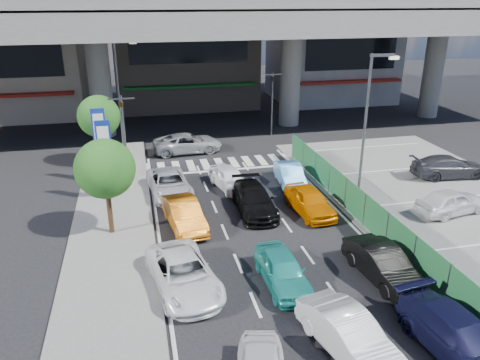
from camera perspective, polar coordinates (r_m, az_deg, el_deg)
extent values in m
plane|color=black|center=(20.99, 4.08, -9.60)|extent=(120.00, 120.00, 0.00)
cube|color=#5C5C59|center=(27.43, 25.43, -3.88)|extent=(12.00, 28.00, 0.06)
cube|color=#5C5C59|center=(23.78, -15.31, -6.24)|extent=(4.00, 30.00, 0.12)
cylinder|color=#60605B|center=(39.81, -16.67, 10.78)|extent=(1.80, 1.80, 8.00)
cylinder|color=#60605B|center=(41.93, 6.13, 12.05)|extent=(1.80, 1.80, 8.00)
cylinder|color=#60605B|center=(48.27, 22.44, 11.83)|extent=(1.80, 1.80, 8.00)
cube|color=#60605B|center=(39.55, -5.24, 18.81)|extent=(64.00, 14.00, 2.00)
cube|color=#60605B|center=(32.79, -3.56, 20.58)|extent=(64.00, 0.40, 0.90)
cube|color=#60605B|center=(46.26, -6.54, 20.76)|extent=(64.00, 0.40, 0.90)
cube|color=#AA9E89|center=(50.45, -25.79, 14.58)|extent=(12.00, 10.00, 13.00)
cube|color=#A61B14|center=(45.99, -26.29, 9.30)|extent=(10.80, 1.60, 0.25)
cube|color=black|center=(45.51, -27.19, 14.65)|extent=(9.60, 0.10, 5.85)
cube|color=gray|center=(50.54, -6.99, 17.62)|extent=(14.00, 10.00, 15.00)
cube|color=#125D1E|center=(46.07, -6.01, 11.39)|extent=(12.60, 1.60, 0.25)
cube|color=black|center=(45.51, -6.30, 18.18)|extent=(11.20, 0.10, 6.75)
cube|color=gray|center=(53.82, 11.10, 16.02)|extent=(12.00, 10.00, 12.00)
cube|color=#A61B14|center=(49.62, 13.20, 11.68)|extent=(10.80, 1.60, 0.25)
cube|color=black|center=(49.22, 13.54, 16.05)|extent=(9.60, 0.10, 5.40)
cylinder|color=#595B60|center=(30.29, -13.89, 5.14)|extent=(0.14, 0.14, 5.20)
cube|color=#595B60|center=(29.72, -14.30, 9.57)|extent=(1.60, 0.08, 0.08)
imported|color=black|center=(29.78, -14.25, 9.01)|extent=(0.26, 1.24, 0.50)
cylinder|color=#595B60|center=(38.64, 3.93, 9.20)|extent=(0.14, 0.14, 5.20)
cube|color=#595B60|center=(38.20, 4.02, 12.71)|extent=(1.60, 0.08, 0.08)
imported|color=black|center=(38.24, 4.01, 12.27)|extent=(0.26, 1.24, 0.50)
cylinder|color=#595B60|center=(27.13, 14.96, 6.23)|extent=(0.16, 0.16, 8.00)
cube|color=#595B60|center=(26.71, 16.96, 14.35)|extent=(1.40, 0.15, 0.15)
cube|color=silver|center=(27.07, 18.26, 13.97)|extent=(0.50, 0.22, 0.18)
cylinder|color=#595B60|center=(35.81, -14.55, 9.87)|extent=(0.16, 0.16, 8.00)
cube|color=#595B60|center=(35.26, -14.15, 16.16)|extent=(1.40, 0.15, 0.15)
cube|color=silver|center=(35.27, -12.95, 16.02)|extent=(0.50, 0.22, 0.18)
cylinder|color=#595B60|center=(27.01, -15.73, -0.42)|extent=(0.10, 0.10, 2.20)
cube|color=navy|center=(26.33, -16.19, 3.82)|extent=(0.80, 0.12, 3.00)
cube|color=white|center=(26.26, -16.20, 3.78)|extent=(0.60, 0.02, 2.40)
cylinder|color=#595B60|center=(29.85, -16.31, 1.62)|extent=(0.10, 0.10, 2.20)
cube|color=navy|center=(29.23, -16.74, 5.49)|extent=(0.80, 0.12, 3.00)
cube|color=white|center=(29.17, -16.75, 5.45)|extent=(0.60, 0.02, 2.40)
cylinder|color=#382314|center=(23.28, -15.58, -3.75)|extent=(0.24, 0.24, 2.40)
sphere|color=#154212|center=(22.46, -16.14, 1.34)|extent=(2.80, 2.80, 2.80)
cylinder|color=#382314|center=(33.15, -16.43, 3.76)|extent=(0.24, 0.24, 2.40)
sphere|color=#154212|center=(32.58, -16.83, 7.44)|extent=(2.80, 2.80, 2.80)
imported|color=white|center=(16.21, 13.16, -17.88)|extent=(2.43, 4.42, 1.38)
imported|color=black|center=(17.22, 25.23, -16.97)|extent=(2.53, 4.97, 1.38)
imported|color=white|center=(18.83, -6.90, -11.28)|extent=(3.04, 5.18, 1.35)
imported|color=teal|center=(19.03, 5.22, -10.87)|extent=(1.65, 3.93, 1.33)
imported|color=black|center=(20.12, 17.04, -9.80)|extent=(1.85, 4.31, 1.38)
imported|color=orange|center=(23.51, -6.82, -4.18)|extent=(2.00, 4.34, 1.38)
imported|color=black|center=(25.02, 1.72, -2.42)|extent=(2.04, 4.72, 1.35)
imported|color=#D86F00|center=(25.11, 8.49, -2.53)|extent=(1.94, 4.16, 1.38)
imported|color=silver|center=(27.41, -8.61, -0.48)|extent=(2.65, 4.98, 1.33)
imported|color=white|center=(28.02, -1.28, 0.25)|extent=(2.33, 4.10, 1.31)
imported|color=#5CAAE8|center=(28.71, 6.10, 0.63)|extent=(1.76, 4.02, 1.29)
imported|color=#B2B6BA|center=(34.82, -6.40, 4.49)|extent=(5.18, 2.65, 1.40)
imported|color=silver|center=(27.05, 24.37, -2.41)|extent=(4.17, 2.25, 1.35)
imported|color=#313137|center=(32.47, 24.11, 1.51)|extent=(4.88, 2.37, 1.37)
cone|color=red|center=(27.44, 11.91, -1.32)|extent=(0.43, 0.43, 0.66)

